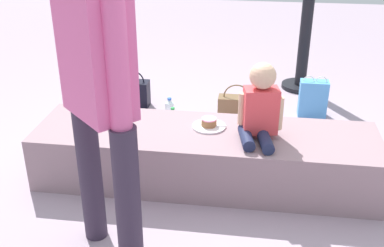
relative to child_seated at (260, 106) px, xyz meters
name	(u,v)px	position (x,y,z in m)	size (l,w,h in m)	color
ground_plane	(205,179)	(-0.34, 0.04, -0.58)	(12.00, 12.00, 0.00)	#9E8B9B
concrete_ledge	(205,156)	(-0.34, 0.04, -0.40)	(2.22, 0.60, 0.36)	gray
child_seated	(260,106)	(0.00, 0.00, 0.00)	(0.28, 0.33, 0.48)	#1C2343
adult_standing	(97,70)	(-0.74, -0.75, 0.46)	(0.40, 0.40, 1.73)	#32273A
cake_plate	(209,124)	(-0.32, 0.10, -0.19)	(0.22, 0.22, 0.07)	white
gift_bag	(313,98)	(0.46, 1.19, -0.42)	(0.24, 0.13, 0.36)	#4C99E0
railing_post	(304,50)	(0.40, 1.84, -0.19)	(0.36, 0.36, 1.05)	black
water_bottle_near_gift	(173,119)	(-0.68, 0.76, -0.49)	(0.07, 0.07, 0.19)	silver
water_bottle_far_side	(170,110)	(-0.74, 0.93, -0.48)	(0.07, 0.07, 0.20)	silver
party_cup_red	(252,130)	(-0.04, 0.72, -0.53)	(0.07, 0.07, 0.10)	red
handbag_black_leather	(134,93)	(-1.12, 1.18, -0.45)	(0.28, 0.15, 0.34)	black
handbag_brown_canvas	(236,106)	(-0.19, 1.07, -0.48)	(0.31, 0.14, 0.30)	brown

